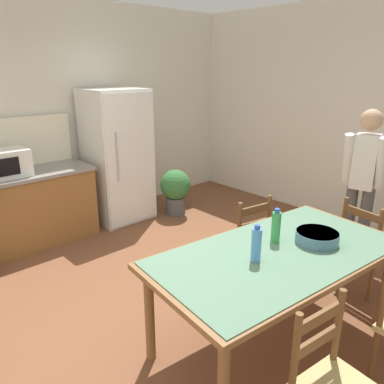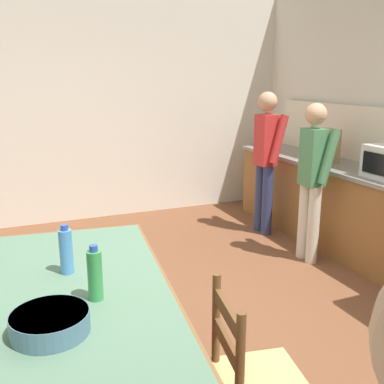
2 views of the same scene
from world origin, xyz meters
name	(u,v)px [view 2 (image 2 of 2)]	position (x,y,z in m)	size (l,w,h in m)	color
ground_plane	(190,349)	(0.00, 0.00, 0.00)	(8.32, 8.32, 0.00)	brown
wall_left	(91,105)	(-3.26, 0.00, 1.45)	(0.12, 5.20, 2.90)	silver
kitchen_counter	(342,207)	(-1.14, 2.23, 0.45)	(3.26, 0.66, 0.89)	brown
counter_splashback	(371,136)	(-1.14, 2.54, 1.19)	(3.22, 0.03, 0.60)	#EFE8CB
paper_bag	(328,145)	(-1.41, 2.20, 1.07)	(0.24, 0.16, 0.36)	tan
dining_table	(70,308)	(0.43, -0.82, 0.71)	(2.04, 1.22, 0.79)	brown
bottle_near_centre	(66,251)	(0.19, -0.79, 0.91)	(0.07, 0.07, 0.27)	#4C8ED6
bottle_off_centre	(95,275)	(0.54, -0.70, 0.91)	(0.07, 0.07, 0.27)	green
serving_bowl	(50,322)	(0.76, -0.93, 0.84)	(0.32, 0.32, 0.09)	slate
chair_side_far_right	(254,381)	(0.95, -0.08, 0.44)	(0.48, 0.47, 0.91)	brown
person_at_sink	(266,156)	(-1.87, 1.71, 0.92)	(0.41, 0.28, 1.64)	navy
person_at_counter	(313,175)	(-0.98, 1.69, 0.88)	(0.39, 0.27, 1.56)	silver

